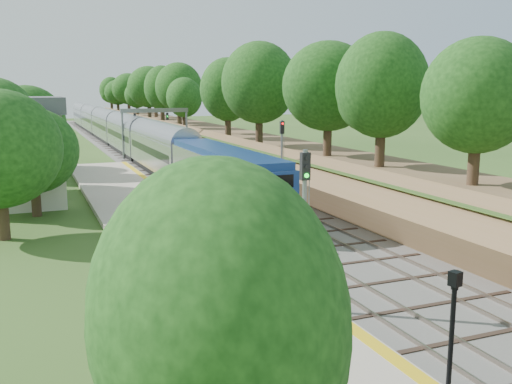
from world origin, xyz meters
name	(u,v)px	position (x,y,z in m)	size (l,w,h in m)	color
ground	(421,336)	(0.00, 0.00, 0.00)	(320.00, 320.00, 0.00)	#2D4C19
trackbed	(144,154)	(2.00, 60.00, 0.07)	(9.50, 170.00, 0.28)	#4C4944
platform	(169,237)	(-5.20, 16.00, 0.19)	(6.40, 68.00, 0.38)	#AA9E89
yellow_stripe	(216,229)	(-2.35, 16.00, 0.39)	(0.55, 68.00, 0.01)	gold
embankment	(205,138)	(10.35, 60.00, 1.95)	(10.64, 170.00, 11.70)	brown
station_building	(4,151)	(-14.00, 30.00, 4.09)	(8.60, 6.60, 8.00)	beige
signal_gantry	(155,120)	(2.47, 54.99, 4.82)	(8.40, 0.38, 6.20)	slate
trees_behind_platform	(51,158)	(-11.17, 20.67, 4.53)	(7.82, 53.32, 7.21)	#332316
train	(117,133)	(0.00, 70.10, 2.20)	(2.91, 116.84, 4.28)	black
lamppost_mid	(450,358)	(-3.25, -5.09, 2.15)	(0.39, 0.39, 3.97)	black
lamppost_far	(210,204)	(-3.52, 13.45, 2.47)	(0.46, 0.46, 4.69)	black
signal_platform	(304,211)	(-2.90, 3.50, 4.07)	(0.35, 0.28, 6.01)	slate
signal_farside	(282,150)	(6.20, 25.44, 3.83)	(0.33, 0.26, 6.07)	slate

